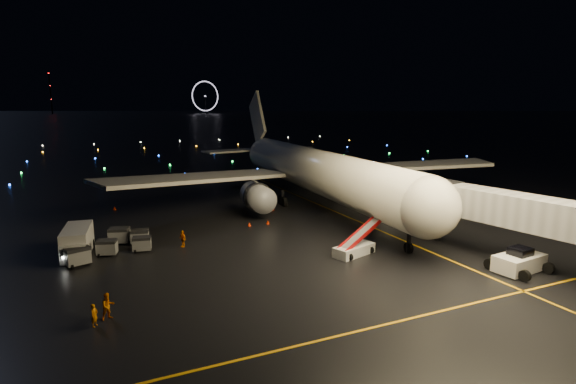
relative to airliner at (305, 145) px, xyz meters
name	(u,v)px	position (x,y,z in m)	size (l,w,h in m)	color
ground	(114,126)	(-11.31, 272.36, -8.60)	(2000.00, 2000.00, 0.00)	black
lane_centre	(353,219)	(0.69, -12.64, -8.59)	(0.25, 80.00, 0.02)	#DE9B09
lane_cross	(339,336)	(-16.31, -37.64, -8.59)	(60.00, 0.25, 0.02)	#DE9B09
airliner	(305,145)	(0.00, 0.00, 0.00)	(60.72, 57.69, 17.21)	silver
pushback_tug	(519,260)	(4.09, -34.41, -7.50)	(4.63, 2.43, 2.21)	silver
belt_loader	(354,239)	(-6.83, -24.56, -7.01)	(6.58, 1.79, 3.19)	silver
service_truck	(77,241)	(-31.64, -13.13, -7.21)	(2.39, 7.56, 2.78)	silver
crew_a	(94,315)	(-30.55, -29.79, -7.80)	(0.58, 0.38, 1.60)	orange
crew_b	(108,306)	(-29.65, -29.03, -7.65)	(0.93, 0.72, 1.91)	orange
crew_c	(183,239)	(-21.73, -15.04, -7.72)	(1.03, 0.43, 1.76)	orange
safety_cone_0	(249,224)	(-12.68, -10.20, -8.37)	(0.40, 0.40, 0.46)	#FD2C00
safety_cone_1	(273,209)	(-6.87, -3.58, -8.37)	(0.40, 0.40, 0.46)	#FD2C00
safety_cone_2	(268,222)	(-10.27, -10.28, -8.36)	(0.43, 0.43, 0.49)	#FD2C00
safety_cone_3	(115,208)	(-27.14, 5.70, -8.34)	(0.47, 0.47, 0.53)	#FD2C00
ferris_wheel	(205,97)	(158.69, 692.36, 17.40)	(50.00, 4.00, 52.00)	black
radio_mast	(50,92)	(-71.31, 712.36, 23.40)	(1.80, 1.80, 64.00)	black
taxiway_lights	(155,153)	(-11.31, 78.36, -8.42)	(164.00, 92.00, 0.36)	black
baggage_cart_0	(119,236)	(-27.65, -11.10, -7.74)	(2.03, 1.42, 1.72)	gray
baggage_cart_1	(140,237)	(-25.67, -12.12, -7.84)	(1.81, 1.26, 1.53)	gray
baggage_cart_2	(142,244)	(-25.76, -14.73, -7.85)	(1.77, 1.24, 1.51)	gray
baggage_cart_3	(107,248)	(-29.05, -14.63, -7.83)	(1.83, 1.28, 1.55)	gray
baggage_cart_4	(77,256)	(-31.67, -16.58, -7.73)	(2.05, 1.44, 1.75)	gray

